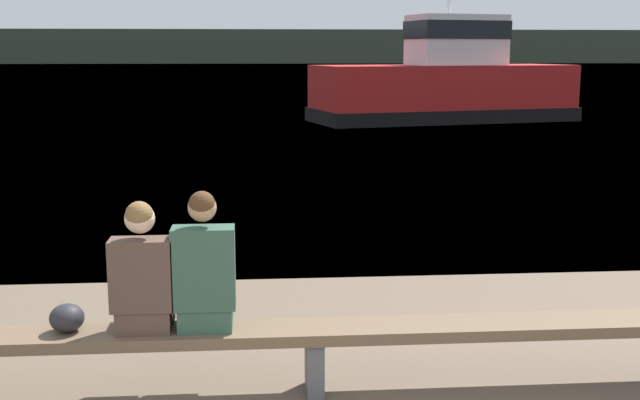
{
  "coord_description": "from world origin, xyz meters",
  "views": [
    {
      "loc": [
        -0.16,
        -2.97,
        2.42
      ],
      "look_at": [
        0.51,
        5.43,
        0.84
      ],
      "focal_mm": 45.0,
      "sensor_mm": 36.0,
      "label": 1
    }
  ],
  "objects": [
    {
      "name": "tugboat_red",
      "position": [
        6.47,
        24.8,
        1.17
      ],
      "size": [
        9.63,
        5.34,
        6.87
      ],
      "rotation": [
        0.0,
        0.0,
        1.81
      ],
      "color": "#A81919",
      "rests_on": "water_surface"
    },
    {
      "name": "shopping_bag",
      "position": [
        -1.49,
        2.46,
        0.59
      ],
      "size": [
        0.24,
        0.24,
        0.2
      ],
      "color": "#232328",
      "rests_on": "bench_main"
    },
    {
      "name": "far_shoreline",
      "position": [
        0.0,
        160.68,
        3.27
      ],
      "size": [
        600.0,
        12.0,
        6.54
      ],
      "primitive_type": "cube",
      "color": "#384233",
      "rests_on": "ground"
    },
    {
      "name": "person_left",
      "position": [
        -0.96,
        2.43,
        0.89
      ],
      "size": [
        0.43,
        0.41,
        0.93
      ],
      "color": "#4C382D",
      "rests_on": "bench_main"
    },
    {
      "name": "bench_main",
      "position": [
        0.23,
        2.43,
        0.41
      ],
      "size": [
        6.4,
        0.4,
        0.49
      ],
      "color": "brown",
      "rests_on": "ground"
    },
    {
      "name": "water_surface",
      "position": [
        0.0,
        125.36,
        0.0
      ],
      "size": [
        240.0,
        240.0,
        0.0
      ],
      "primitive_type": "plane",
      "color": "#426B8E",
      "rests_on": "ground"
    },
    {
      "name": "person_right",
      "position": [
        -0.53,
        2.43,
        0.91
      ],
      "size": [
        0.43,
        0.41,
        0.99
      ],
      "color": "#2D4C3D",
      "rests_on": "bench_main"
    }
  ]
}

